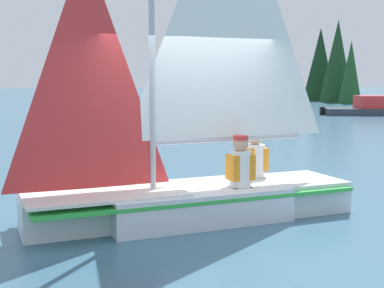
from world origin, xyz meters
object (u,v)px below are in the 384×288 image
at_px(sailor_helm, 240,174).
at_px(motorboat_distant, 367,108).
at_px(sailboat_main, 194,168).
at_px(sailor_crew, 255,166).

distance_m(sailor_helm, motorboat_distant, 24.45).
height_order(sailboat_main, sailor_crew, sailboat_main).
bearing_deg(motorboat_distant, sailor_helm, -112.18).
bearing_deg(sailor_helm, sailor_crew, -133.89).
relative_size(sailor_helm, motorboat_distant, 0.23).
xyz_separation_m(sailboat_main, motorboat_distant, (-17.59, 17.33, -0.35)).
bearing_deg(sailor_crew, sailor_helm, 46.11).
distance_m(sailboat_main, sailor_helm, 0.64).
height_order(sailor_helm, motorboat_distant, sailor_helm).
distance_m(sailboat_main, sailor_crew, 1.19).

